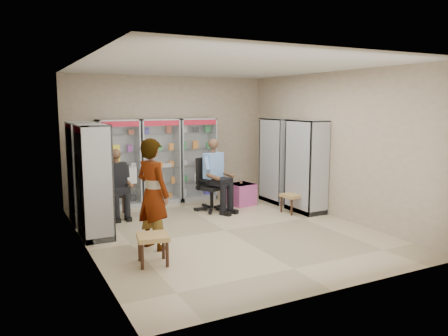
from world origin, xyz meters
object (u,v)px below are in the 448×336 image
cabinet_back_left (119,164)px  cabinet_left_near (94,181)px  cabinet_back_mid (159,161)px  cabinet_right_far (278,161)px  pink_trunk (242,194)px  cabinet_back_right (196,159)px  office_chair (212,184)px  wooden_chair (116,194)px  woven_stool_b (153,249)px  cabinet_left_far (83,173)px  standing_man (153,194)px  woven_stool_a (292,203)px  cabinet_right_near (306,166)px  seated_shopkeeper (213,177)px

cabinet_back_left → cabinet_left_near: same height
cabinet_back_mid → cabinet_back_left: bearing=180.0°
cabinet_back_left → cabinet_back_mid: same height
cabinet_right_far → pink_trunk: cabinet_right_far is taller
cabinet_back_mid → cabinet_back_right: 0.95m
office_chair → wooden_chair: bearing=143.7°
cabinet_right_far → office_chair: size_ratio=1.70×
cabinet_back_right → woven_stool_b: size_ratio=4.47×
cabinet_right_far → cabinet_left_far: size_ratio=1.00×
cabinet_right_far → cabinet_back_right: bearing=55.3°
woven_stool_b → standing_man: bearing=71.2°
office_chair → pink_trunk: bearing=-11.2°
office_chair → woven_stool_a: office_chair is taller
wooden_chair → pink_trunk: bearing=-6.4°
standing_man → cabinet_back_right: bearing=-58.6°
cabinet_back_left → cabinet_right_near: (3.53, -2.23, 0.00)m
cabinet_left_near → woven_stool_b: cabinet_left_near is taller
office_chair → seated_shopkeeper: size_ratio=0.79×
woven_stool_a → wooden_chair: bearing=156.9°
wooden_chair → cabinet_left_far: bearing=-163.6°
office_chair → woven_stool_a: size_ratio=2.86×
cabinet_back_left → cabinet_left_near: bearing=-114.6°
pink_trunk → woven_stool_a: 1.31m
cabinet_right_near → pink_trunk: (-0.94, 1.18, -0.75)m
cabinet_right_far → standing_man: size_ratio=1.11×
seated_shopkeeper → cabinet_back_right: bearing=60.1°
cabinet_right_far → seated_shopkeeper: cabinet_right_far is taller
seated_shopkeeper → standing_man: bearing=-159.2°
cabinet_left_far → woven_stool_a: (4.13, -1.27, -0.79)m
pink_trunk → seated_shopkeeper: bearing=-165.6°
cabinet_right_near → woven_stool_b: size_ratio=4.47×
seated_shopkeeper → pink_trunk: size_ratio=2.87×
cabinet_back_right → cabinet_left_near: 3.48m
cabinet_back_right → woven_stool_b: 4.51m
cabinet_right_near → cabinet_left_far: (-4.46, 1.30, 0.00)m
cabinet_back_right → cabinet_left_near: (-2.83, -2.03, 0.00)m
wooden_chair → seated_shopkeeper: bearing=-15.2°
cabinet_back_left → cabinet_back_mid: (0.95, 0.00, 0.00)m
seated_shopkeeper → woven_stool_a: (1.47, -0.94, -0.54)m
cabinet_back_right → cabinet_right_near: size_ratio=1.00×
cabinet_right_near → cabinet_right_far: bearing=0.0°
seated_shopkeeper → woven_stool_a: size_ratio=3.64×
cabinet_right_far → standing_man: 4.22m
cabinet_right_near → wooden_chair: 4.10m
cabinet_back_left → wooden_chair: bearing=-108.9°
cabinet_left_far → seated_shopkeeper: bearing=82.8°
cabinet_back_right → office_chair: cabinet_back_right is taller
cabinet_right_far → cabinet_right_near: size_ratio=1.00×
woven_stool_b → standing_man: 1.00m
cabinet_right_near → standing_man: cabinet_right_near is taller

